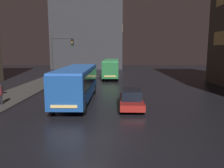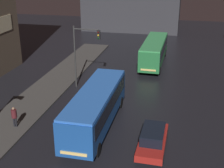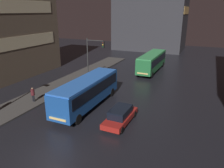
{
  "view_description": "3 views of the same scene",
  "coord_description": "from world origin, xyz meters",
  "px_view_note": "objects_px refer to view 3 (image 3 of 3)",
  "views": [
    {
      "loc": [
        1.46,
        -10.68,
        4.66
      ],
      "look_at": [
        1.17,
        10.34,
        1.43
      ],
      "focal_mm": 35.0,
      "sensor_mm": 36.0,
      "label": 1
    },
    {
      "loc": [
        4.23,
        -12.45,
        12.45
      ],
      "look_at": [
        -1.54,
        12.62,
        2.28
      ],
      "focal_mm": 50.0,
      "sensor_mm": 36.0,
      "label": 2
    },
    {
      "loc": [
        9.55,
        -10.48,
        10.13
      ],
      "look_at": [
        0.34,
        10.28,
        2.49
      ],
      "focal_mm": 35.0,
      "sensor_mm": 36.0,
      "label": 3
    }
  ],
  "objects_px": {
    "car_taxi": "(120,116)",
    "bus_far": "(152,61)",
    "pedestrian_near": "(33,93)",
    "traffic_light_main": "(93,54)",
    "bus_near": "(87,90)"
  },
  "relations": [
    {
      "from": "car_taxi",
      "to": "pedestrian_near",
      "type": "height_order",
      "value": "pedestrian_near"
    },
    {
      "from": "bus_near",
      "to": "pedestrian_near",
      "type": "bearing_deg",
      "value": 15.1
    },
    {
      "from": "pedestrian_near",
      "to": "traffic_light_main",
      "type": "distance_m",
      "value": 10.44
    },
    {
      "from": "pedestrian_near",
      "to": "bus_near",
      "type": "bearing_deg",
      "value": 40.08
    },
    {
      "from": "pedestrian_near",
      "to": "traffic_light_main",
      "type": "xyz_separation_m",
      "value": [
        2.69,
        9.58,
        3.14
      ]
    },
    {
      "from": "bus_far",
      "to": "car_taxi",
      "type": "distance_m",
      "value": 19.73
    },
    {
      "from": "bus_far",
      "to": "car_taxi",
      "type": "height_order",
      "value": "bus_far"
    },
    {
      "from": "bus_far",
      "to": "bus_near",
      "type": "bearing_deg",
      "value": 81.87
    },
    {
      "from": "bus_far",
      "to": "pedestrian_near",
      "type": "relative_size",
      "value": 6.3
    },
    {
      "from": "car_taxi",
      "to": "traffic_light_main",
      "type": "relative_size",
      "value": 0.74
    },
    {
      "from": "bus_far",
      "to": "car_taxi",
      "type": "bearing_deg",
      "value": 96.6
    },
    {
      "from": "bus_far",
      "to": "car_taxi",
      "type": "xyz_separation_m",
      "value": [
        1.95,
        -19.6,
        -1.14
      ]
    },
    {
      "from": "car_taxi",
      "to": "traffic_light_main",
      "type": "bearing_deg",
      "value": -49.51
    },
    {
      "from": "car_taxi",
      "to": "pedestrian_near",
      "type": "distance_m",
      "value": 10.97
    },
    {
      "from": "car_taxi",
      "to": "bus_far",
      "type": "bearing_deg",
      "value": -83.42
    }
  ]
}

